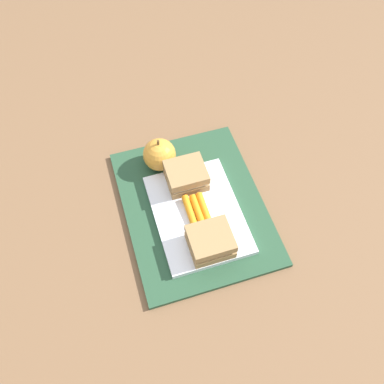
{
  "coord_description": "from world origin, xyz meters",
  "views": [
    {
      "loc": [
        -0.41,
        0.13,
        0.74
      ],
      "look_at": [
        0.01,
        0.0,
        0.04
      ],
      "focal_mm": 38.5,
      "sensor_mm": 36.0,
      "label": 1
    }
  ],
  "objects_px": {
    "sandwich_half_right": "(186,176)",
    "sandwich_half_left": "(210,241)",
    "carrot_sticks_bundle": "(198,211)",
    "food_tray": "(198,214)",
    "apple": "(159,155)"
  },
  "relations": [
    {
      "from": "food_tray",
      "to": "sandwich_half_left",
      "type": "distance_m",
      "value": 0.08
    },
    {
      "from": "sandwich_half_left",
      "to": "food_tray",
      "type": "bearing_deg",
      "value": 0.0
    },
    {
      "from": "sandwich_half_right",
      "to": "carrot_sticks_bundle",
      "type": "xyz_separation_m",
      "value": [
        -0.08,
        0.0,
        -0.01
      ]
    },
    {
      "from": "carrot_sticks_bundle",
      "to": "sandwich_half_right",
      "type": "bearing_deg",
      "value": -0.24
    },
    {
      "from": "sandwich_half_right",
      "to": "sandwich_half_left",
      "type": "bearing_deg",
      "value": 180.0
    },
    {
      "from": "apple",
      "to": "sandwich_half_right",
      "type": "bearing_deg",
      "value": -150.27
    },
    {
      "from": "food_tray",
      "to": "carrot_sticks_bundle",
      "type": "bearing_deg",
      "value": 161.03
    },
    {
      "from": "food_tray",
      "to": "carrot_sticks_bundle",
      "type": "relative_size",
      "value": 2.95
    },
    {
      "from": "sandwich_half_right",
      "to": "apple",
      "type": "xyz_separation_m",
      "value": [
        0.07,
        0.04,
        0.0
      ]
    },
    {
      "from": "food_tray",
      "to": "apple",
      "type": "distance_m",
      "value": 0.15
    },
    {
      "from": "apple",
      "to": "food_tray",
      "type": "bearing_deg",
      "value": -165.14
    },
    {
      "from": "food_tray",
      "to": "apple",
      "type": "height_order",
      "value": "apple"
    },
    {
      "from": "carrot_sticks_bundle",
      "to": "apple",
      "type": "distance_m",
      "value": 0.15
    },
    {
      "from": "food_tray",
      "to": "sandwich_half_right",
      "type": "height_order",
      "value": "sandwich_half_right"
    },
    {
      "from": "food_tray",
      "to": "carrot_sticks_bundle",
      "type": "height_order",
      "value": "carrot_sticks_bundle"
    }
  ]
}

